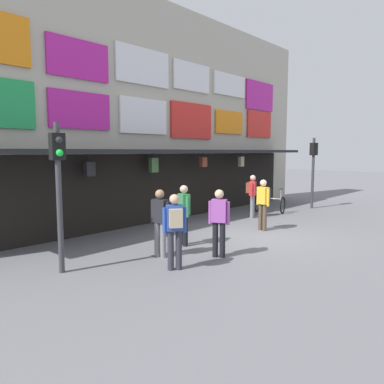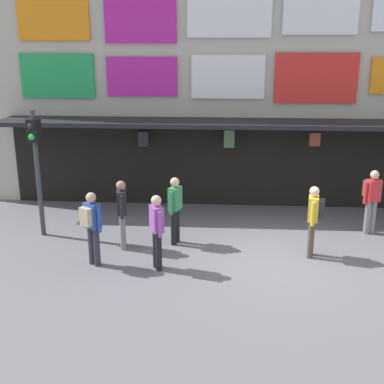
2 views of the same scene
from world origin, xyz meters
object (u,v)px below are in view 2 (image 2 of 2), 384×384
object	(u,v)px
pedestrian_in_purple	(157,228)
pedestrian_in_blue	(92,223)
traffic_light_near	(36,153)
pedestrian_in_yellow	(314,216)
pedestrian_in_green	(122,211)
pedestrian_in_white	(175,207)
pedestrian_in_red	(372,197)

from	to	relation	value
pedestrian_in_purple	pedestrian_in_blue	bearing A→B (deg)	176.42
traffic_light_near	pedestrian_in_yellow	bearing A→B (deg)	-7.57
traffic_light_near	pedestrian_in_blue	xyz separation A→B (m)	(1.76, -1.67, -1.16)
pedestrian_in_green	pedestrian_in_white	bearing A→B (deg)	16.46
pedestrian_in_green	pedestrian_in_purple	bearing A→B (deg)	-47.64
traffic_light_near	pedestrian_in_white	bearing A→B (deg)	-5.56
pedestrian_in_blue	pedestrian_in_yellow	distance (m)	4.96
traffic_light_near	pedestrian_in_red	bearing A→B (deg)	4.73
traffic_light_near	pedestrian_in_white	size ratio (longest dim) A/B	1.90
pedestrian_in_blue	pedestrian_in_yellow	world-z (taller)	same
pedestrian_in_yellow	pedestrian_in_blue	bearing A→B (deg)	-170.83
pedestrian_in_green	pedestrian_in_yellow	xyz separation A→B (m)	(4.43, -0.19, 0.04)
pedestrian_in_blue	pedestrian_in_purple	size ratio (longest dim) A/B	1.00
pedestrian_in_white	pedestrian_in_yellow	xyz separation A→B (m)	(3.21, -0.55, 0.04)
pedestrian_in_purple	pedestrian_in_yellow	distance (m)	3.57
traffic_light_near	pedestrian_in_blue	size ratio (longest dim) A/B	1.90
pedestrian_in_blue	pedestrian_in_yellow	size ratio (longest dim) A/B	1.00
pedestrian_in_red	pedestrian_in_blue	bearing A→B (deg)	-160.31
pedestrian_in_purple	pedestrian_in_red	bearing A→B (deg)	25.37
pedestrian_in_white	pedestrian_in_red	xyz separation A→B (m)	(4.93, 1.03, 0.04)
pedestrian_in_green	pedestrian_in_red	distance (m)	6.31
pedestrian_in_white	pedestrian_in_purple	distance (m)	1.45
pedestrian_in_blue	pedestrian_in_red	size ratio (longest dim) A/B	1.00
pedestrian_in_white	pedestrian_in_yellow	size ratio (longest dim) A/B	1.00
pedestrian_in_yellow	pedestrian_in_red	distance (m)	2.34
pedestrian_in_green	pedestrian_in_red	bearing A→B (deg)	12.74
traffic_light_near	pedestrian_in_yellow	size ratio (longest dim) A/B	1.90
traffic_light_near	pedestrian_in_green	bearing A→B (deg)	-17.39
pedestrian_in_green	pedestrian_in_purple	size ratio (longest dim) A/B	1.00
pedestrian_in_purple	pedestrian_in_red	distance (m)	5.74
pedestrian_in_yellow	traffic_light_near	bearing A→B (deg)	172.43
pedestrian_in_yellow	pedestrian_in_red	xyz separation A→B (m)	(1.73, 1.58, 0.00)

